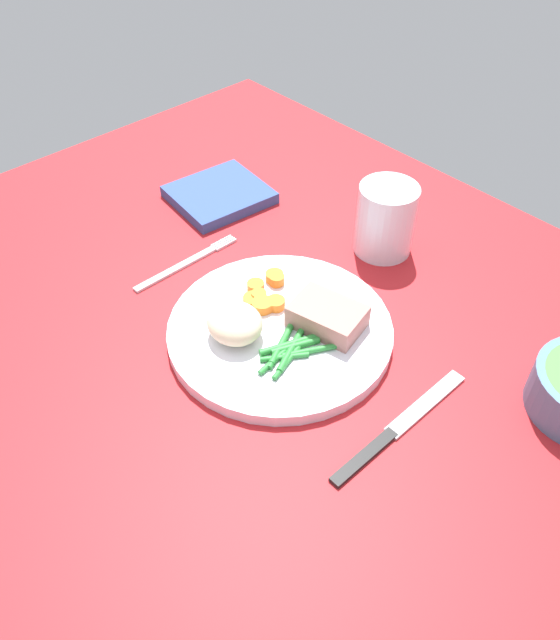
% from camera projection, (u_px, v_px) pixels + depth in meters
% --- Properties ---
extents(dining_table, '(1.20, 0.90, 0.02)m').
position_uv_depth(dining_table, '(290.00, 354.00, 0.75)').
color(dining_table, red).
rests_on(dining_table, ground).
extents(dinner_plate, '(0.27, 0.27, 0.02)m').
position_uv_depth(dinner_plate, '(280.00, 331.00, 0.75)').
color(dinner_plate, white).
rests_on(dinner_plate, dining_table).
extents(meat_portion, '(0.10, 0.08, 0.03)m').
position_uv_depth(meat_portion, '(327.00, 316.00, 0.74)').
color(meat_portion, '#B2756B').
rests_on(meat_portion, dinner_plate).
extents(mashed_potatoes, '(0.07, 0.06, 0.04)m').
position_uv_depth(mashed_potatoes, '(235.00, 323.00, 0.72)').
color(mashed_potatoes, beige).
rests_on(mashed_potatoes, dinner_plate).
extents(carrot_slices, '(0.06, 0.07, 0.01)m').
position_uv_depth(carrot_slices, '(265.00, 295.00, 0.78)').
color(carrot_slices, orange).
rests_on(carrot_slices, dinner_plate).
extents(green_beans, '(0.07, 0.09, 0.01)m').
position_uv_depth(green_beans, '(290.00, 349.00, 0.72)').
color(green_beans, '#2D8C38').
rests_on(green_beans, dinner_plate).
extents(fork, '(0.01, 0.17, 0.00)m').
position_uv_depth(fork, '(186.00, 263.00, 0.85)').
color(fork, silver).
rests_on(fork, dining_table).
extents(knife, '(0.02, 0.20, 0.01)m').
position_uv_depth(knife, '(397.00, 428.00, 0.66)').
color(knife, black).
rests_on(knife, dining_table).
extents(water_glass, '(0.08, 0.08, 0.10)m').
position_uv_depth(water_glass, '(385.00, 224.00, 0.85)').
color(water_glass, silver).
rests_on(water_glass, dining_table).
extents(napkin, '(0.14, 0.15, 0.02)m').
position_uv_depth(napkin, '(219.00, 195.00, 0.96)').
color(napkin, '#334C8C').
rests_on(napkin, dining_table).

